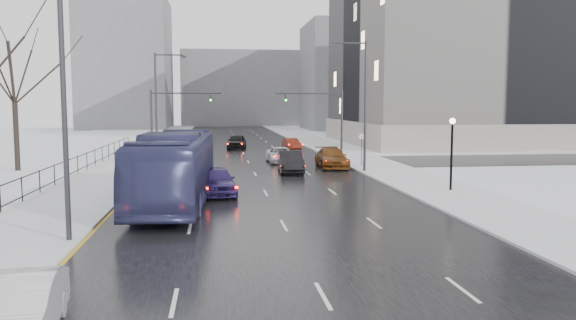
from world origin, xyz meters
name	(u,v)px	position (x,y,z in m)	size (l,w,h in m)	color
road	(243,152)	(0.00, 60.00, 0.02)	(16.00, 150.00, 0.04)	black
cross_road	(249,163)	(0.00, 48.00, 0.02)	(130.00, 10.00, 0.04)	black
sidewalk_left	(145,152)	(-10.50, 60.00, 0.08)	(5.00, 150.00, 0.16)	silver
sidewalk_right	(336,150)	(10.50, 60.00, 0.08)	(5.00, 150.00, 0.16)	silver
park_strip	(53,154)	(-20.00, 60.00, 0.06)	(14.00, 150.00, 0.12)	white
tree_park_e	(18,172)	(-18.20, 44.00, 0.00)	(9.45, 9.45, 13.50)	black
iron_fence	(28,185)	(-13.00, 30.00, 0.91)	(0.06, 70.00, 1.30)	black
streetlight_r_mid	(362,99)	(8.17, 40.00, 5.62)	(2.95, 0.25, 10.00)	#2D2D33
streetlight_l_near	(70,94)	(-8.17, 20.00, 5.62)	(2.95, 0.25, 10.00)	#2D2D33
streetlight_l_far	(158,100)	(-8.17, 52.00, 5.62)	(2.95, 0.25, 10.00)	#2D2D33
lamppost_r_mid	(452,143)	(11.00, 30.00, 2.94)	(0.36, 0.36, 4.28)	black
mast_signal_right	(330,117)	(7.33, 48.00, 4.11)	(6.10, 0.33, 6.50)	#2D2D33
mast_signal_left	(164,117)	(-7.33, 48.00, 4.11)	(6.10, 0.33, 6.50)	#2D2D33
no_uturn_sign	(362,140)	(9.20, 44.00, 2.30)	(0.60, 0.06, 2.70)	#2D2D33
civic_building	(493,61)	(35.00, 72.00, 11.21)	(41.00, 31.00, 24.80)	gray
bldg_far_right	(363,77)	(28.00, 115.00, 11.00)	(24.00, 20.00, 22.00)	slate
bldg_far_left	(127,64)	(-22.00, 125.00, 14.00)	(18.00, 22.00, 28.00)	slate
bldg_far_center	(243,89)	(4.00, 140.00, 9.00)	(30.00, 18.00, 18.00)	slate
sedan_left_near	(18,310)	(-7.20, 10.96, 0.75)	(1.51, 4.33, 1.43)	silver
bus	(175,168)	(-5.00, 27.80, 1.94)	(3.19, 13.62, 3.79)	navy
sedan_center_near	(217,181)	(-2.85, 30.58, 0.86)	(1.94, 4.83, 1.64)	navy
sedan_right_near	(291,162)	(2.76, 40.60, 0.87)	(1.75, 5.02, 1.65)	black
sedan_right_cross	(281,155)	(2.84, 47.90, 0.73)	(2.28, 4.94, 1.37)	silver
sedan_right_far	(332,158)	(6.56, 43.45, 0.84)	(2.25, 5.54, 1.61)	#633411
sedan_center_far	(237,142)	(-0.50, 64.02, 0.90)	(2.02, 5.02, 1.71)	black
sedan_right_distant	(292,144)	(5.67, 61.60, 0.70)	(1.41, 4.03, 1.33)	#601D10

